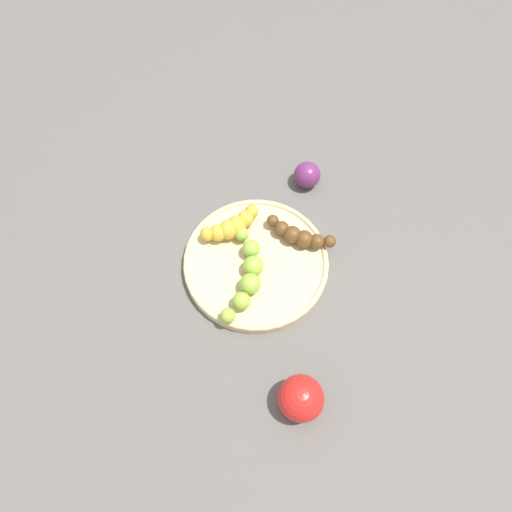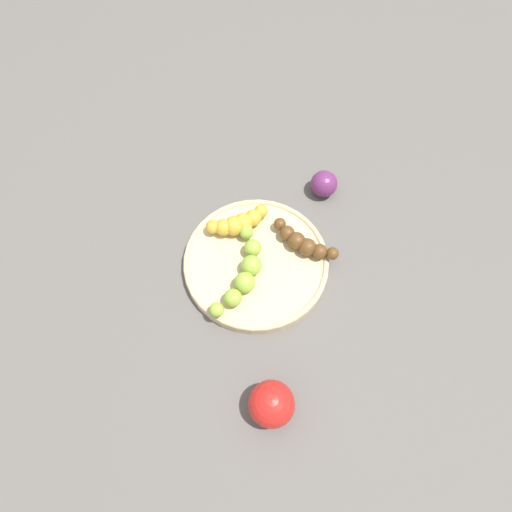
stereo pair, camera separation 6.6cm
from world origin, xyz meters
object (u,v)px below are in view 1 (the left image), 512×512
object	(u,v)px
fruit_bowl	(256,262)
plum_purple	(307,175)
banana_green	(247,274)
banana_spotted	(232,226)
apple_red	(301,398)
banana_overripe	(299,235)

from	to	relation	value
fruit_bowl	plum_purple	distance (m)	0.21
fruit_bowl	banana_green	bearing A→B (deg)	-142.78
banana_spotted	apple_red	distance (m)	0.32
banana_green	apple_red	world-z (taller)	apple_red
banana_spotted	plum_purple	size ratio (longest dim) A/B	2.27
banana_green	banana_overripe	bearing A→B (deg)	48.94
apple_red	banana_green	bearing A→B (deg)	82.21
fruit_bowl	apple_red	world-z (taller)	apple_red
banana_spotted	fruit_bowl	bearing A→B (deg)	4.54
banana_overripe	banana_spotted	xyz separation A→B (m)	(-0.10, 0.08, 0.00)
fruit_bowl	banana_green	size ratio (longest dim) A/B	1.75
banana_overripe	plum_purple	world-z (taller)	same
plum_purple	apple_red	world-z (taller)	apple_red
banana_overripe	apple_red	distance (m)	0.28
banana_overripe	banana_spotted	size ratio (longest dim) A/B	0.93
banana_green	banana_spotted	bearing A→B (deg)	115.45
fruit_bowl	banana_spotted	size ratio (longest dim) A/B	2.20
fruit_bowl	apple_red	bearing A→B (deg)	-103.89
fruit_bowl	banana_overripe	distance (m)	0.09
banana_green	banana_overripe	world-z (taller)	banana_green
banana_spotted	apple_red	size ratio (longest dim) A/B	1.64
fruit_bowl	apple_red	distance (m)	0.25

